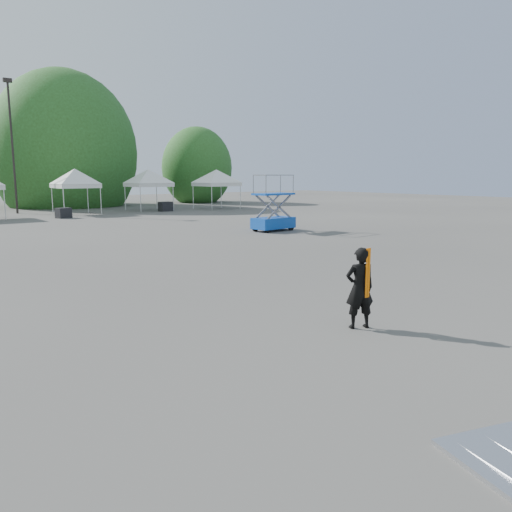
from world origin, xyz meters
TOP-DOWN VIEW (x-y plane):
  - ground at (0.00, 0.00)m, footprint 120.00×120.00m
  - light_pole_east at (3.00, 32.00)m, footprint 0.60×0.25m
  - tree_mid_e at (9.00, 39.00)m, footprint 5.12×5.12m
  - tree_far_e at (22.00, 37.00)m, footprint 3.84×3.84m
  - tent_f at (6.27, 28.42)m, footprint 4.05×4.05m
  - tent_g at (12.34, 28.87)m, footprint 4.34×4.34m
  - tent_h at (17.83, 27.15)m, footprint 4.42×4.42m
  - man at (1.00, -2.74)m, footprint 0.67×0.57m
  - scissor_lift at (10.50, 10.98)m, footprint 2.31×1.28m
  - crate_mid at (4.43, 25.66)m, footprint 1.02×0.88m
  - crate_east at (12.90, 27.15)m, footprint 0.99×0.78m

SIDE VIEW (x-z plane):
  - ground at x=0.00m, z-range 0.00..0.00m
  - crate_mid at x=4.43m, z-range 0.00..0.69m
  - crate_east at x=12.90m, z-range 0.00..0.76m
  - man at x=1.00m, z-range 0.00..1.56m
  - scissor_lift at x=10.50m, z-range 0.01..2.90m
  - tent_f at x=6.27m, z-range 1.12..5.00m
  - tent_g at x=12.34m, z-range 1.12..5.00m
  - tent_h at x=17.83m, z-range 1.12..5.00m
  - tree_far_e at x=22.00m, z-range 0.70..6.55m
  - tree_mid_e at x=9.00m, z-range 0.94..8.74m
  - light_pole_east at x=3.00m, z-range 0.62..10.42m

